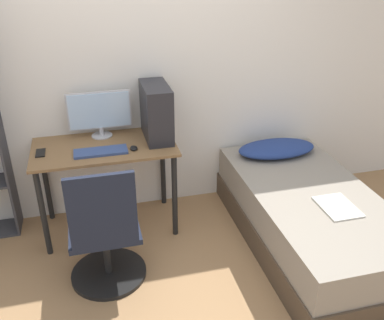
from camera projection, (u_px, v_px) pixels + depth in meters
ground_plane at (179, 307)px, 2.84m from camera, size 14.00×14.00×0.00m
wall_back at (140, 69)px, 3.45m from camera, size 8.00×0.05×2.50m
desk at (105, 159)px, 3.38m from camera, size 1.10×0.59×0.75m
office_chair at (106, 240)px, 2.91m from camera, size 0.54×0.54×0.95m
bed at (309, 218)px, 3.35m from camera, size 0.93×1.84×0.48m
pillow at (277, 148)px, 3.78m from camera, size 0.70×0.36×0.11m
magazine at (338, 207)px, 3.04m from camera, size 0.24×0.32×0.01m
monitor at (100, 113)px, 3.40m from camera, size 0.50×0.17×0.37m
keyboard at (101, 152)px, 3.21m from camera, size 0.40×0.15×0.02m
pc_tower at (156, 112)px, 3.37m from camera, size 0.20×0.44×0.44m
mouse at (134, 148)px, 3.26m from camera, size 0.06×0.09×0.02m
phone at (41, 153)px, 3.20m from camera, size 0.07×0.14×0.01m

